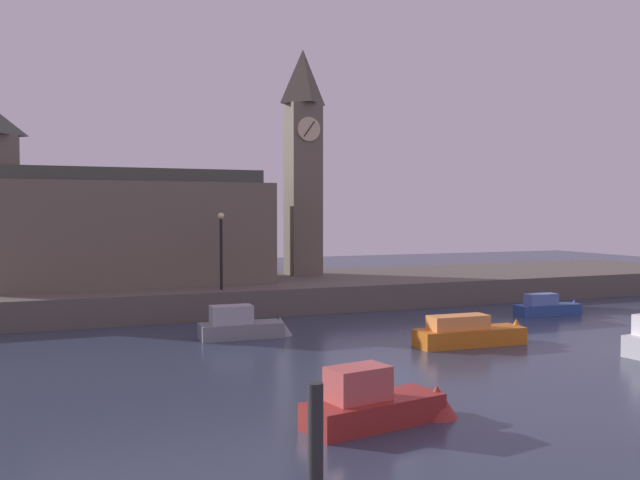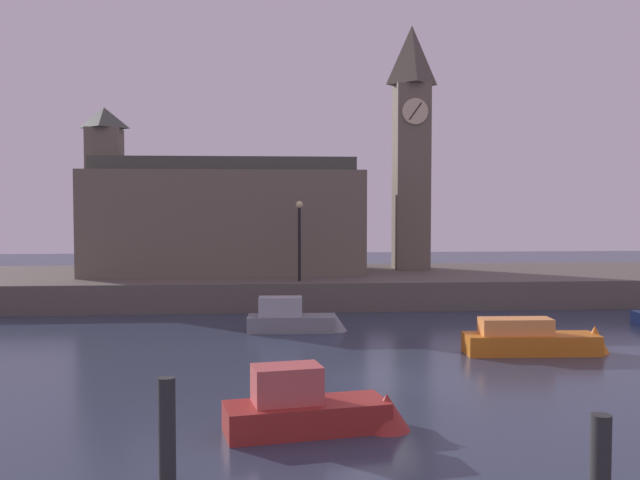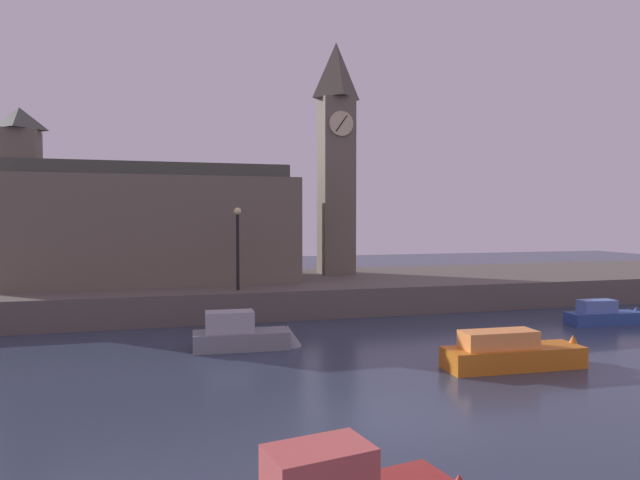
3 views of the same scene
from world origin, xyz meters
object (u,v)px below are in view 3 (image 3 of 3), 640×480
at_px(parliament_hall, 149,224).
at_px(streetlamp, 238,239).
at_px(boat_cruiser_grey, 249,335).
at_px(boat_patrol_orange, 525,353).
at_px(clock_tower, 336,155).
at_px(boat_tour_blue, 610,315).

distance_m(parliament_hall, streetlamp, 6.92).
distance_m(boat_cruiser_grey, boat_patrol_orange, 10.32).
bearing_deg(clock_tower, parliament_hall, -172.95).
distance_m(parliament_hall, boat_patrol_orange, 21.82).
relative_size(clock_tower, boat_cruiser_grey, 3.39).
relative_size(streetlamp, boat_patrol_orange, 0.75).
bearing_deg(streetlamp, clock_tower, 42.66).
xyz_separation_m(streetlamp, boat_tour_blue, (17.38, -6.03, -3.67)).
height_order(clock_tower, parliament_hall, clock_tower).
distance_m(clock_tower, boat_cruiser_grey, 17.57).
xyz_separation_m(boat_tour_blue, boat_patrol_orange, (-8.92, -5.76, 0.07)).
height_order(parliament_hall, boat_patrol_orange, parliament_hall).
height_order(streetlamp, boat_cruiser_grey, streetlamp).
bearing_deg(boat_tour_blue, boat_cruiser_grey, -178.70).
bearing_deg(boat_cruiser_grey, boat_tour_blue, 1.30).
distance_m(clock_tower, boat_tour_blue, 18.53).
height_order(boat_tour_blue, boat_patrol_orange, boat_patrol_orange).
xyz_separation_m(parliament_hall, streetlamp, (4.44, -5.26, -0.70)).
bearing_deg(streetlamp, boat_tour_blue, -19.15).
bearing_deg(parliament_hall, boat_cruiser_grey, -70.76).
bearing_deg(clock_tower, streetlamp, -137.34).
relative_size(clock_tower, boat_tour_blue, 3.48).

